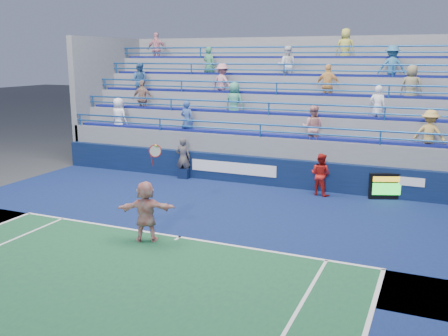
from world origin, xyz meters
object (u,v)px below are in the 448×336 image
at_px(ball_girl, 320,175).
at_px(judge_chair, 185,172).
at_px(line_judge, 183,158).
at_px(serve_speed_board, 388,186).
at_px(tennis_player, 146,211).

bearing_deg(ball_girl, judge_chair, 13.65).
xyz_separation_m(line_judge, ball_girl, (5.75, -0.33, -0.08)).
bearing_deg(judge_chair, ball_girl, -3.80).
xyz_separation_m(serve_speed_board, judge_chair, (-8.05, -0.03, -0.22)).
relative_size(judge_chair, line_judge, 0.45).
height_order(tennis_player, line_judge, tennis_player).
height_order(serve_speed_board, judge_chair, serve_speed_board).
bearing_deg(line_judge, ball_girl, 165.01).
bearing_deg(serve_speed_board, line_judge, -179.44).
xyz_separation_m(judge_chair, tennis_player, (2.43, -6.82, 0.60)).
height_order(serve_speed_board, tennis_player, tennis_player).
height_order(tennis_player, ball_girl, tennis_player).
distance_m(tennis_player, line_judge, 7.20).
relative_size(serve_speed_board, tennis_player, 0.48).
xyz_separation_m(serve_speed_board, ball_girl, (-2.33, -0.41, 0.30)).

